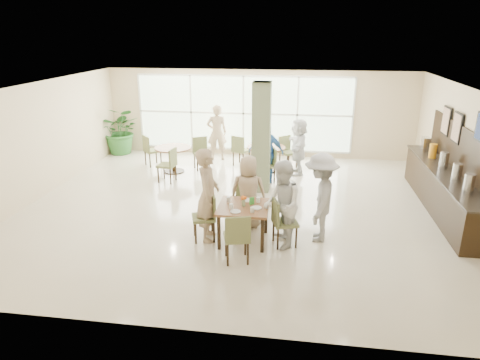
# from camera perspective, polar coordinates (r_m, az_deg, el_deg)

# --- Properties ---
(ground) EXTENTS (10.00, 10.00, 0.00)m
(ground) POSITION_cam_1_polar(r_m,az_deg,el_deg) (10.21, -0.16, -3.56)
(ground) COLOR beige
(ground) RESTS_ON ground
(room_shell) EXTENTS (10.00, 10.00, 10.00)m
(room_shell) POSITION_cam_1_polar(r_m,az_deg,el_deg) (9.67, -0.17, 5.77)
(room_shell) COLOR white
(room_shell) RESTS_ON ground
(window_bank) EXTENTS (7.00, 0.04, 7.00)m
(window_bank) POSITION_cam_1_polar(r_m,az_deg,el_deg) (14.13, 0.45, 8.86)
(window_bank) COLOR silver
(window_bank) RESTS_ON ground
(column) EXTENTS (0.45, 0.45, 2.80)m
(column) POSITION_cam_1_polar(r_m,az_deg,el_deg) (10.86, 2.85, 5.61)
(column) COLOR #6B7B55
(column) RESTS_ON ground
(main_table) EXTENTS (0.98, 0.98, 0.75)m
(main_table) POSITION_cam_1_polar(r_m,az_deg,el_deg) (8.35, 0.47, -4.05)
(main_table) COLOR brown
(main_table) RESTS_ON ground
(round_table_left) EXTENTS (1.07, 1.07, 0.75)m
(round_table_left) POSITION_cam_1_polar(r_m,az_deg,el_deg) (12.69, -8.90, 3.55)
(round_table_left) COLOR brown
(round_table_left) RESTS_ON ground
(round_table_right) EXTENTS (1.13, 1.13, 0.75)m
(round_table_right) POSITION_cam_1_polar(r_m,az_deg,el_deg) (12.63, 3.50, 3.72)
(round_table_right) COLOR brown
(round_table_right) RESTS_ON ground
(chairs_main_table) EXTENTS (2.17, 2.10, 0.95)m
(chairs_main_table) POSITION_cam_1_polar(r_m,az_deg,el_deg) (8.41, 0.35, -5.24)
(chairs_main_table) COLOR #5B6638
(chairs_main_table) RESTS_ON ground
(chairs_table_left) EXTENTS (2.20, 1.97, 0.95)m
(chairs_table_left) POSITION_cam_1_polar(r_m,az_deg,el_deg) (12.72, -8.84, 3.16)
(chairs_table_left) COLOR #5B6638
(chairs_table_left) RESTS_ON ground
(chairs_table_right) EXTENTS (2.06, 2.01, 0.95)m
(chairs_table_right) POSITION_cam_1_polar(r_m,az_deg,el_deg) (12.66, 3.39, 3.27)
(chairs_table_right) COLOR #5B6638
(chairs_table_right) RESTS_ON ground
(tabletop_clutter) EXTENTS (0.73, 0.80, 0.21)m
(tabletop_clutter) POSITION_cam_1_polar(r_m,az_deg,el_deg) (8.28, 0.58, -3.12)
(tabletop_clutter) COLOR white
(tabletop_clutter) RESTS_ON main_table
(buffet_counter) EXTENTS (0.64, 4.70, 1.95)m
(buffet_counter) POSITION_cam_1_polar(r_m,az_deg,el_deg) (10.91, 25.48, -0.88)
(buffet_counter) COLOR black
(buffet_counter) RESTS_ON ground
(framed_art_a) EXTENTS (0.05, 0.55, 0.70)m
(framed_art_a) POSITION_cam_1_polar(r_m,az_deg,el_deg) (11.12, 26.96, 6.24)
(framed_art_a) COLOR black
(framed_art_a) RESTS_ON ground
(framed_art_b) EXTENTS (0.05, 0.55, 0.70)m
(framed_art_b) POSITION_cam_1_polar(r_m,az_deg,el_deg) (11.86, 25.80, 7.12)
(framed_art_b) COLOR black
(framed_art_b) RESTS_ON ground
(potted_plant) EXTENTS (1.44, 1.44, 1.59)m
(potted_plant) POSITION_cam_1_polar(r_m,az_deg,el_deg) (14.96, -15.56, 6.39)
(potted_plant) COLOR #296528
(potted_plant) RESTS_ON ground
(teen_left) EXTENTS (0.52, 0.73, 1.87)m
(teen_left) POSITION_cam_1_polar(r_m,az_deg,el_deg) (8.37, -4.30, -2.00)
(teen_left) COLOR tan
(teen_left) RESTS_ON ground
(teen_far) EXTENTS (0.77, 0.43, 1.56)m
(teen_far) POSITION_cam_1_polar(r_m,az_deg,el_deg) (8.93, 1.12, -1.60)
(teen_far) COLOR tan
(teen_far) RESTS_ON ground
(teen_right) EXTENTS (0.82, 0.96, 1.72)m
(teen_right) POSITION_cam_1_polar(r_m,az_deg,el_deg) (8.13, 5.58, -3.31)
(teen_right) COLOR white
(teen_right) RESTS_ON ground
(teen_standing) EXTENTS (0.77, 1.21, 1.78)m
(teen_standing) POSITION_cam_1_polar(r_m,az_deg,el_deg) (8.48, 10.63, -2.33)
(teen_standing) COLOR #9D9D9F
(teen_standing) RESTS_ON ground
(adult_a) EXTENTS (1.02, 0.65, 1.66)m
(adult_a) POSITION_cam_1_polar(r_m,az_deg,el_deg) (11.69, 3.48, 3.71)
(adult_a) COLOR #407CC2
(adult_a) RESTS_ON ground
(adult_b) EXTENTS (0.78, 1.55, 1.62)m
(adult_b) POSITION_cam_1_polar(r_m,az_deg,el_deg) (12.44, 7.80, 4.43)
(adult_b) COLOR white
(adult_b) RESTS_ON ground
(adult_standing) EXTENTS (0.74, 0.59, 1.78)m
(adult_standing) POSITION_cam_1_polar(r_m,az_deg,el_deg) (13.70, -3.10, 6.33)
(adult_standing) COLOR tan
(adult_standing) RESTS_ON ground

